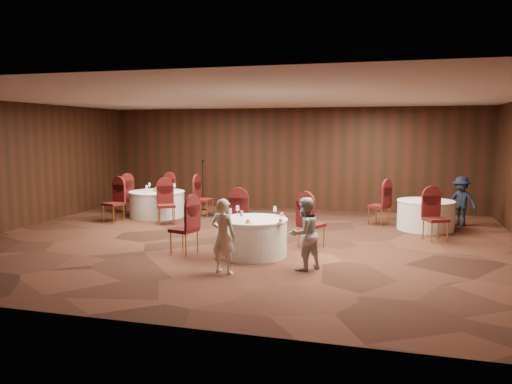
% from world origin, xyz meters
% --- Properties ---
extents(ground, '(12.00, 12.00, 0.00)m').
position_xyz_m(ground, '(0.00, 0.00, 0.00)').
color(ground, black).
rests_on(ground, ground).
extents(room_shell, '(12.00, 12.00, 12.00)m').
position_xyz_m(room_shell, '(0.00, 0.00, 1.96)').
color(room_shell, silver).
rests_on(room_shell, ground).
extents(table_main, '(1.37, 1.37, 0.74)m').
position_xyz_m(table_main, '(0.52, -1.20, 0.38)').
color(table_main, white).
rests_on(table_main, ground).
extents(table_left, '(1.60, 1.60, 0.74)m').
position_xyz_m(table_left, '(-3.40, 2.47, 0.38)').
color(table_left, white).
rests_on(table_left, ground).
extents(table_right, '(1.40, 1.40, 0.74)m').
position_xyz_m(table_right, '(4.00, 2.49, 0.38)').
color(table_right, white).
rests_on(table_right, ground).
extents(chairs_main, '(3.07, 2.12, 1.00)m').
position_xyz_m(chairs_main, '(0.18, -0.53, 0.50)').
color(chairs_main, '#410D0E').
rests_on(chairs_main, ground).
extents(chairs_left, '(3.20, 2.89, 1.00)m').
position_xyz_m(chairs_left, '(-3.40, 2.45, 0.50)').
color(chairs_left, '#410D0E').
rests_on(chairs_left, ground).
extents(chairs_right, '(1.99, 2.43, 1.00)m').
position_xyz_m(chairs_right, '(3.49, 2.03, 0.50)').
color(chairs_right, '#410D0E').
rests_on(chairs_right, ground).
extents(tabletop_main, '(1.16, 1.07, 0.22)m').
position_xyz_m(tabletop_main, '(0.64, -1.26, 0.84)').
color(tabletop_main, silver).
rests_on(tabletop_main, table_main).
extents(tabletop_left, '(0.90, 0.73, 0.22)m').
position_xyz_m(tabletop_left, '(-3.40, 2.47, 0.82)').
color(tabletop_left, silver).
rests_on(tabletop_left, table_left).
extents(tabletop_right, '(0.08, 0.08, 0.22)m').
position_xyz_m(tabletop_right, '(4.21, 2.29, 0.90)').
color(tabletop_right, silver).
rests_on(tabletop_right, table_right).
extents(mic_stand, '(0.24, 0.24, 1.58)m').
position_xyz_m(mic_stand, '(-2.57, 3.99, 0.46)').
color(mic_stand, black).
rests_on(mic_stand, ground).
extents(woman_a, '(0.54, 0.42, 1.32)m').
position_xyz_m(woman_a, '(0.37, -2.55, 0.66)').
color(woman_a, silver).
rests_on(woman_a, ground).
extents(woman_b, '(0.78, 0.80, 1.30)m').
position_xyz_m(woman_b, '(1.68, -1.96, 0.65)').
color(woman_b, '#B9BABE').
rests_on(woman_b, ground).
extents(man_c, '(0.97, 0.84, 1.30)m').
position_xyz_m(man_c, '(4.92, 3.27, 0.65)').
color(man_c, black).
rests_on(man_c, ground).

